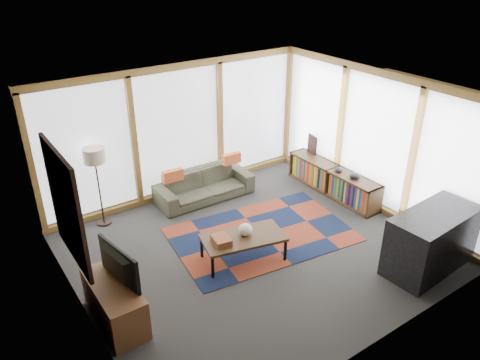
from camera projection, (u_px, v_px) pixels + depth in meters
ground at (254, 249)px, 7.68m from camera, size 5.50×5.50×0.00m
room_envelope at (259, 145)px, 7.65m from camera, size 5.52×5.02×2.62m
rug at (262, 234)px, 8.05m from camera, size 3.23×2.31×0.01m
sofa at (204, 185)px, 9.10m from camera, size 1.92×0.78×0.56m
pillow_left at (173, 176)px, 8.60m from camera, size 0.40×0.14×0.22m
pillow_right at (232, 159)px, 9.29m from camera, size 0.39×0.12×0.21m
floor_lamp at (99, 187)px, 8.06m from camera, size 0.37×0.37×1.46m
coffee_table at (243, 248)px, 7.34m from camera, size 1.39×0.92×0.42m
book_stack at (221, 240)px, 7.06m from camera, size 0.29×0.34×0.10m
vase at (245, 230)px, 7.24m from camera, size 0.27×0.27×0.19m
bookshelf at (332, 180)px, 9.29m from camera, size 0.40×2.20×0.55m
bowl_a at (355, 176)px, 8.74m from camera, size 0.22×0.22×0.11m
bowl_b at (339, 170)px, 9.00m from camera, size 0.18×0.18×0.08m
shelf_picture at (312, 144)px, 9.74m from camera, size 0.09×0.30×0.39m
tv_console at (115, 303)px, 6.10m from camera, size 0.48×1.16×0.58m
television at (113, 267)px, 5.90m from camera, size 0.26×0.89×0.51m
bar_counter at (431, 240)px, 7.05m from camera, size 1.55×0.79×0.95m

